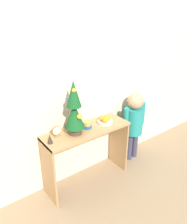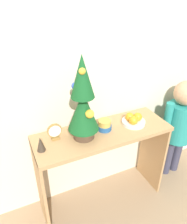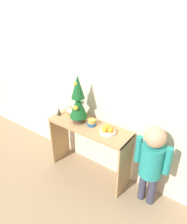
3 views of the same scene
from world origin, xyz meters
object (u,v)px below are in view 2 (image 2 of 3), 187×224
figurine (41,144)px  child_figure (180,121)px  singing_bowl (104,125)px  mini_tree (83,102)px  desk_clock (55,132)px  fruit_bowl (133,120)px

figurine → child_figure: 1.25m
singing_bowl → mini_tree: bearing=-172.6°
desk_clock → figurine: size_ratio=1.19×
fruit_bowl → child_figure: child_figure is taller
singing_bowl → child_figure: (0.76, -0.01, -0.16)m
fruit_bowl → singing_bowl: 0.24m
figurine → child_figure: child_figure is taller
mini_tree → desk_clock: mini_tree is taller
singing_bowl → child_figure: 0.77m
child_figure → mini_tree: bearing=-179.0°
figurine → child_figure: size_ratio=0.10×
mini_tree → desk_clock: size_ratio=4.85×
singing_bowl → child_figure: size_ratio=0.11×
singing_bowl → figurine: figurine is taller
mini_tree → desk_clock: (-0.19, 0.06, -0.22)m
fruit_bowl → figurine: 0.71m
singing_bowl → desk_clock: (-0.36, 0.04, 0.02)m
child_figure → desk_clock: bearing=177.8°
singing_bowl → figurine: size_ratio=1.03×
child_figure → figurine: bearing=-178.2°
mini_tree → fruit_bowl: mini_tree is taller
fruit_bowl → child_figure: bearing=2.0°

